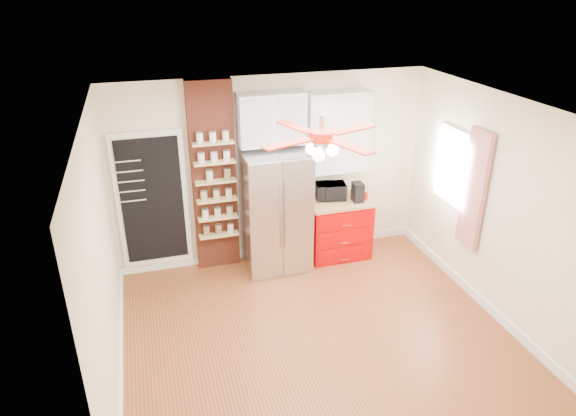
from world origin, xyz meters
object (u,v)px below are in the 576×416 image
object	(u,v)px
coffee_maker	(358,192)
pantry_jar_oats	(209,176)
ceiling_fan	(321,137)
red_cabinet	(338,228)
canister_left	(365,195)
fridge	(276,211)
toaster_oven	(330,191)

from	to	relation	value
coffee_maker	pantry_jar_oats	xyz separation A→B (m)	(-2.09, 0.21, 0.40)
ceiling_fan	red_cabinet	bearing A→B (deg)	61.29
red_cabinet	coffee_maker	bearing A→B (deg)	-22.94
ceiling_fan	canister_left	bearing A→B (deg)	51.21
canister_left	pantry_jar_oats	distance (m)	2.27
coffee_maker	canister_left	size ratio (longest dim) A/B	2.25
red_cabinet	ceiling_fan	size ratio (longest dim) A/B	0.67
ceiling_fan	coffee_maker	bearing A→B (deg)	53.67
fridge	coffee_maker	size ratio (longest dim) A/B	6.17
toaster_oven	coffee_maker	distance (m)	0.40
ceiling_fan	toaster_oven	xyz separation A→B (m)	(0.82, 1.78, -1.41)
pantry_jar_oats	fridge	bearing A→B (deg)	-10.11
red_cabinet	coffee_maker	xyz separation A→B (m)	(0.24, -0.10, 0.59)
red_cabinet	toaster_oven	distance (m)	0.58
canister_left	pantry_jar_oats	size ratio (longest dim) A/B	0.87
ceiling_fan	canister_left	world-z (taller)	ceiling_fan
coffee_maker	ceiling_fan	bearing A→B (deg)	-124.14
toaster_oven	coffee_maker	xyz separation A→B (m)	(0.34, -0.20, 0.02)
ceiling_fan	pantry_jar_oats	distance (m)	2.24
fridge	toaster_oven	distance (m)	0.89
fridge	pantry_jar_oats	xyz separation A→B (m)	(-0.88, 0.16, 0.57)
red_cabinet	ceiling_fan	xyz separation A→B (m)	(-0.92, -1.68, 1.97)
ceiling_fan	pantry_jar_oats	bearing A→B (deg)	117.39
fridge	ceiling_fan	xyz separation A→B (m)	(0.05, -1.63, 1.55)
red_cabinet	canister_left	bearing A→B (deg)	-11.42
fridge	red_cabinet	distance (m)	1.06
fridge	ceiling_fan	world-z (taller)	ceiling_fan
ceiling_fan	toaster_oven	bearing A→B (deg)	65.26
fridge	red_cabinet	world-z (taller)	fridge
ceiling_fan	pantry_jar_oats	world-z (taller)	ceiling_fan
fridge	toaster_oven	xyz separation A→B (m)	(0.87, 0.15, 0.14)
ceiling_fan	coffee_maker	size ratio (longest dim) A/B	4.93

